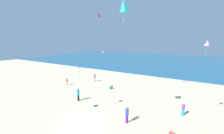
{
  "coord_description": "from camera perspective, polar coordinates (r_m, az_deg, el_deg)",
  "views": [
    {
      "loc": [
        8.17,
        -8.47,
        8.1
      ],
      "look_at": [
        0.0,
        6.32,
        4.71
      ],
      "focal_mm": 20.23,
      "sensor_mm": 36.0,
      "label": 1
    }
  ],
  "objects": [
    {
      "name": "ground_plane",
      "position": [
        21.76,
        4.77,
        -10.54
      ],
      "size": [
        120.0,
        120.0,
        0.0
      ],
      "primitive_type": "plane",
      "color": "beige"
    },
    {
      "name": "ocean_water",
      "position": [
        61.17,
        21.0,
        3.01
      ],
      "size": [
        120.0,
        60.0,
        0.05
      ],
      "primitive_type": "cube",
      "color": "#236084",
      "rests_on": "ground_plane"
    },
    {
      "name": "beach_chair_near_camera",
      "position": [
        22.27,
        -0.42,
        -9.18
      ],
      "size": [
        0.78,
        0.73,
        0.63
      ],
      "rotation": [
        0.0,
        0.0,
        2.69
      ],
      "color": "#2D9956",
      "rests_on": "ground_plane"
    },
    {
      "name": "cooler_box",
      "position": [
        16.98,
        -7.81,
        -16.69
      ],
      "size": [
        0.52,
        0.44,
        0.29
      ],
      "rotation": [
        0.0,
        0.0,
        5.93
      ],
      "color": "#2D56B7",
      "rests_on": "ground_plane"
    },
    {
      "name": "person_0",
      "position": [
        13.57,
        6.75,
        -20.2
      ],
      "size": [
        0.45,
        0.45,
        1.76
      ],
      "rotation": [
        0.0,
        0.0,
        2.78
      ],
      "color": "purple",
      "rests_on": "ground_plane"
    },
    {
      "name": "person_1",
      "position": [
        26.37,
        -7.81,
        -4.53
      ],
      "size": [
        0.44,
        0.44,
        1.61
      ],
      "rotation": [
        0.0,
        0.0,
        0.6
      ],
      "color": "#19ADB2",
      "rests_on": "ground_plane"
    },
    {
      "name": "person_2",
      "position": [
        18.44,
        -15.05,
        -11.71
      ],
      "size": [
        0.4,
        0.4,
        1.73
      ],
      "rotation": [
        0.0,
        0.0,
        3.33
      ],
      "color": "black",
      "rests_on": "ground_plane"
    },
    {
      "name": "person_3",
      "position": [
        25.34,
        -19.66,
        -6.08
      ],
      "size": [
        0.37,
        0.37,
        1.38
      ],
      "rotation": [
        0.0,
        0.0,
        3.64
      ],
      "color": "yellow",
      "rests_on": "ground_plane"
    },
    {
      "name": "person_4",
      "position": [
        16.67,
        29.5,
        -15.92
      ],
      "size": [
        0.42,
        0.42,
        1.51
      ],
      "rotation": [
        0.0,
        0.0,
        3.93
      ],
      "color": "#19ADB2",
      "rests_on": "ground_plane"
    },
    {
      "name": "kite_magenta",
      "position": [
        26.11,
        -5.83,
        22.07
      ],
      "size": [
        0.14,
        0.95,
        1.51
      ],
      "rotation": [
        0.0,
        0.0,
        4.64
      ],
      "color": "#DB3DA8"
    },
    {
      "name": "kite_blue",
      "position": [
        13.57,
        -14.6,
        0.34
      ],
      "size": [
        0.57,
        0.49,
        1.33
      ],
      "rotation": [
        0.0,
        0.0,
        3.41
      ],
      "color": "blue"
    },
    {
      "name": "kite_pink",
      "position": [
        13.58,
        37.1,
        8.57
      ],
      "size": [
        0.42,
        0.4,
        1.44
      ],
      "rotation": [
        0.0,
        0.0,
        1.55
      ],
      "color": "pink"
    },
    {
      "name": "kite_orange",
      "position": [
        35.84,
        -4.08,
        6.81
      ],
      "size": [
        0.87,
        0.73,
        1.24
      ],
      "rotation": [
        0.0,
        0.0,
        6.02
      ],
      "color": "orange"
    },
    {
      "name": "kite_teal",
      "position": [
        11.51,
        5.32,
        25.74
      ],
      "size": [
        1.17,
        1.23,
        1.84
      ],
      "rotation": [
        0.0,
        0.0,
        5.81
      ],
      "color": "#1EADAD"
    }
  ]
}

